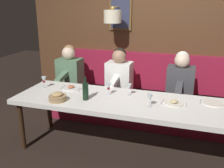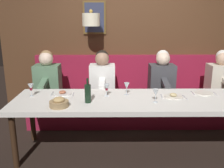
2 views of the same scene
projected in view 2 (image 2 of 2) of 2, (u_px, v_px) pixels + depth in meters
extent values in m
plane|color=black|center=(138.00, 151.00, 3.28)|extent=(12.00, 12.00, 0.00)
cube|color=silver|center=(140.00, 101.00, 3.10)|extent=(0.90, 3.19, 0.06)
cylinder|color=#301E12|center=(14.00, 141.00, 2.84)|extent=(0.07, 0.07, 0.68)
cylinder|color=#301E12|center=(32.00, 118.00, 3.52)|extent=(0.07, 0.07, 0.68)
cube|color=maroon|center=(133.00, 111.00, 4.08)|extent=(0.52, 3.39, 0.45)
cube|color=#51331E|center=(131.00, 34.00, 4.33)|extent=(0.10, 4.59, 2.90)
cube|color=maroon|center=(131.00, 73.00, 4.43)|extent=(0.10, 3.39, 0.64)
cube|color=brown|center=(94.00, 18.00, 4.19)|extent=(0.04, 0.39, 0.55)
cube|color=#2D334C|center=(94.00, 18.00, 4.17)|extent=(0.01, 0.33, 0.49)
cylinder|color=#B78E3D|center=(92.00, 11.00, 4.01)|extent=(0.35, 0.02, 0.02)
cylinder|color=beige|center=(91.00, 20.00, 3.88)|extent=(0.28, 0.28, 0.20)
sphere|color=#B78E3D|center=(91.00, 11.00, 3.84)|extent=(0.06, 0.06, 0.06)
cube|color=beige|center=(220.00, 82.00, 3.97)|extent=(0.30, 0.40, 0.56)
sphere|color=#D1A889|center=(223.00, 59.00, 3.85)|extent=(0.22, 0.22, 0.22)
sphere|color=silver|center=(223.00, 56.00, 3.87)|extent=(0.20, 0.20, 0.20)
cube|color=#3D3D42|center=(161.00, 82.00, 3.96)|extent=(0.30, 0.40, 0.56)
sphere|color=beige|center=(163.00, 59.00, 3.84)|extent=(0.22, 0.22, 0.22)
sphere|color=silver|center=(163.00, 56.00, 3.86)|extent=(0.20, 0.20, 0.20)
cube|color=#3D3D42|center=(166.00, 84.00, 3.67)|extent=(0.33, 0.09, 0.14)
cube|color=white|center=(102.00, 82.00, 3.95)|extent=(0.30, 0.40, 0.56)
sphere|color=#A37A60|center=(102.00, 59.00, 3.83)|extent=(0.22, 0.22, 0.22)
sphere|color=black|center=(102.00, 56.00, 3.85)|extent=(0.20, 0.20, 0.20)
cube|color=white|center=(102.00, 84.00, 3.66)|extent=(0.33, 0.09, 0.14)
cube|color=#567A5B|center=(48.00, 82.00, 3.94)|extent=(0.30, 0.40, 0.56)
sphere|color=beige|center=(46.00, 59.00, 3.82)|extent=(0.22, 0.22, 0.22)
sphere|color=#937047|center=(46.00, 57.00, 3.84)|extent=(0.20, 0.20, 0.20)
cube|color=#567A5B|center=(43.00, 84.00, 3.65)|extent=(0.33, 0.09, 0.14)
cylinder|color=silver|center=(173.00, 97.00, 3.15)|extent=(0.24, 0.24, 0.01)
ellipsoid|color=#D1BC84|center=(173.00, 95.00, 3.15)|extent=(0.11, 0.09, 0.04)
cube|color=silver|center=(185.00, 97.00, 3.14)|extent=(0.17, 0.02, 0.01)
cube|color=silver|center=(162.00, 96.00, 3.17)|extent=(0.18, 0.03, 0.01)
cylinder|color=silver|center=(204.00, 93.00, 3.30)|extent=(0.24, 0.24, 0.01)
cube|color=silver|center=(215.00, 94.00, 3.28)|extent=(0.17, 0.03, 0.01)
cube|color=silver|center=(193.00, 93.00, 3.31)|extent=(0.18, 0.03, 0.01)
cylinder|color=white|center=(63.00, 94.00, 3.26)|extent=(0.24, 0.24, 0.01)
ellipsoid|color=#B76647|center=(62.00, 92.00, 3.26)|extent=(0.11, 0.09, 0.04)
cube|color=silver|center=(73.00, 94.00, 3.25)|extent=(0.17, 0.03, 0.01)
cube|color=silver|center=(52.00, 94.00, 3.28)|extent=(0.18, 0.02, 0.01)
cylinder|color=silver|center=(155.00, 102.00, 2.97)|extent=(0.06, 0.06, 0.00)
cylinder|color=silver|center=(155.00, 99.00, 2.96)|extent=(0.01, 0.01, 0.07)
cone|color=silver|center=(156.00, 92.00, 2.94)|extent=(0.07, 0.07, 0.08)
cylinder|color=silver|center=(107.00, 96.00, 3.20)|extent=(0.06, 0.06, 0.00)
cylinder|color=silver|center=(107.00, 93.00, 3.19)|extent=(0.01, 0.01, 0.07)
cone|color=silver|center=(107.00, 87.00, 3.17)|extent=(0.07, 0.07, 0.08)
cylinder|color=maroon|center=(107.00, 89.00, 3.17)|extent=(0.03, 0.03, 0.03)
cylinder|color=silver|center=(32.00, 96.00, 3.20)|extent=(0.06, 0.06, 0.00)
cylinder|color=silver|center=(31.00, 93.00, 3.19)|extent=(0.01, 0.01, 0.07)
cone|color=silver|center=(31.00, 87.00, 3.17)|extent=(0.07, 0.07, 0.08)
cylinder|color=maroon|center=(31.00, 89.00, 3.17)|extent=(0.03, 0.03, 0.03)
cylinder|color=silver|center=(127.00, 95.00, 3.25)|extent=(0.06, 0.06, 0.00)
cylinder|color=silver|center=(127.00, 92.00, 3.24)|extent=(0.01, 0.01, 0.07)
cone|color=silver|center=(127.00, 86.00, 3.22)|extent=(0.07, 0.07, 0.08)
cylinder|color=black|center=(88.00, 94.00, 2.93)|extent=(0.08, 0.08, 0.22)
cylinder|color=black|center=(87.00, 82.00, 2.89)|extent=(0.03, 0.03, 0.08)
cylinder|color=#9E7F56|center=(59.00, 104.00, 2.80)|extent=(0.22, 0.22, 0.07)
ellipsoid|color=tan|center=(59.00, 100.00, 2.79)|extent=(0.15, 0.13, 0.06)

